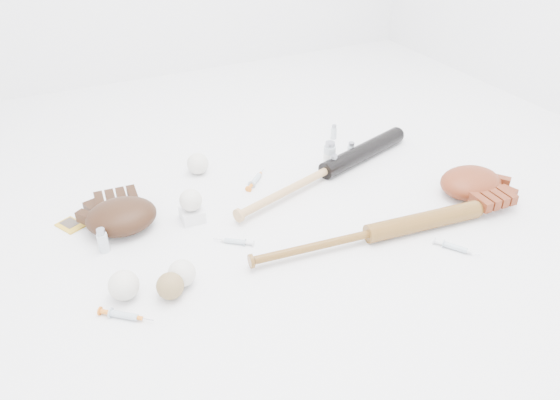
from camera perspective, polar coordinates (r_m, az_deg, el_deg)
name	(u,v)px	position (r m, az deg, el deg)	size (l,w,h in m)	color
bat_dark	(327,170)	(1.98, 4.90, 3.09)	(0.89, 0.07, 0.07)	black
bat_wood	(370,234)	(1.68, 9.36, -3.49)	(0.81, 0.06, 0.06)	brown
glove_dark	(121,216)	(1.77, -16.26, -1.61)	(0.26, 0.26, 0.09)	black
glove_tan	(471,182)	(1.99, 19.30, 1.76)	(0.26, 0.26, 0.09)	maroon
trading_card	(70,225)	(1.86, -21.05, -2.48)	(0.06, 0.08, 0.00)	gold
pedestal	(192,215)	(1.78, -9.16, -1.53)	(0.07, 0.07, 0.04)	white
baseball_on_pedestal	(191,200)	(1.75, -9.32, -0.01)	(0.07, 0.07, 0.07)	silver
baseball_left	(124,285)	(1.52, -16.01, -8.56)	(0.08, 0.08, 0.08)	silver
baseball_upper	(198,164)	(2.03, -8.60, 3.77)	(0.08, 0.08, 0.08)	silver
baseball_mid	(182,273)	(1.52, -10.22, -7.54)	(0.08, 0.08, 0.08)	silver
baseball_aged	(170,286)	(1.49, -11.41, -8.79)	(0.07, 0.07, 0.07)	olive
syringe_0	(124,315)	(1.48, -15.97, -11.50)	(0.16, 0.03, 0.02)	#ADBCC6
syringe_1	(235,241)	(1.67, -4.74, -4.33)	(0.14, 0.02, 0.02)	#ADBCC6
syringe_2	(256,180)	(1.97, -2.57, 2.13)	(0.17, 0.03, 0.02)	#ADBCC6
syringe_3	(455,247)	(1.72, 17.84, -4.73)	(0.16, 0.03, 0.02)	#ADBCC6
vial_0	(351,151)	(2.11, 7.42, 5.07)	(0.03, 0.03, 0.08)	silver
vial_1	(334,132)	(2.28, 5.64, 7.10)	(0.02, 0.02, 0.06)	silver
vial_2	(334,165)	(2.01, 5.62, 3.69)	(0.03, 0.03, 0.08)	silver
vial_3	(329,155)	(2.05, 5.19, 4.72)	(0.04, 0.04, 0.11)	silver
vial_4	(103,240)	(1.70, -18.04, -4.02)	(0.03, 0.03, 0.08)	silver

